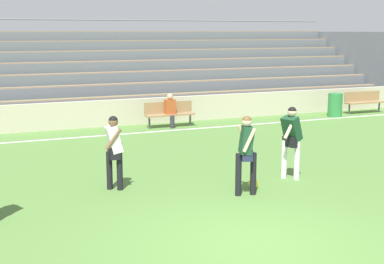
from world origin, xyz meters
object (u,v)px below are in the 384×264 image
(player_dark_trailing_run, at_px, (291,136))
(soccer_ball, at_px, (253,183))
(bleacher_stand, at_px, (151,69))
(trash_bin, at_px, (335,105))
(player_dark_challenging, at_px, (246,148))
(player_white_wide_left, at_px, (114,146))
(spectator_seated, at_px, (170,108))
(bench_near_wall_gap, at_px, (364,100))
(bench_far_left, at_px, (169,112))

(player_dark_trailing_run, relative_size, soccer_ball, 7.71)
(bleacher_stand, relative_size, trash_bin, 22.67)
(player_dark_challenging, xyz_separation_m, player_white_wide_left, (-2.43, 1.46, -0.05))
(player_dark_trailing_run, bearing_deg, spectator_seated, 91.14)
(bench_near_wall_gap, height_order, bench_far_left, same)
(player_dark_challenging, bearing_deg, spectator_seated, 80.28)
(bench_far_left, distance_m, player_dark_challenging, 8.50)
(player_white_wide_left, bearing_deg, player_dark_challenging, -31.04)
(bench_far_left, xyz_separation_m, player_white_wide_left, (-3.84, -6.91, 0.41))
(trash_bin, bearing_deg, bench_near_wall_gap, 11.28)
(bench_near_wall_gap, distance_m, trash_bin, 1.75)
(bench_far_left, distance_m, trash_bin, 6.99)
(bleacher_stand, height_order, spectator_seated, bleacher_stand)
(player_dark_challenging, height_order, soccer_ball, player_dark_challenging)
(bench_near_wall_gap, bearing_deg, bench_far_left, 180.00)
(trash_bin, relative_size, player_dark_trailing_run, 0.56)
(bench_near_wall_gap, bearing_deg, spectator_seated, -179.23)
(bleacher_stand, distance_m, player_white_wide_left, 12.43)
(bench_near_wall_gap, height_order, player_white_wide_left, player_white_wide_left)
(bench_near_wall_gap, relative_size, trash_bin, 1.91)
(bench_near_wall_gap, height_order, soccer_ball, bench_near_wall_gap)
(spectator_seated, bearing_deg, bench_far_left, 90.00)
(bench_near_wall_gap, xyz_separation_m, bench_far_left, (-8.69, 0.00, 0.00))
(player_dark_trailing_run, height_order, soccer_ball, player_dark_trailing_run)
(spectator_seated, relative_size, player_dark_trailing_run, 0.71)
(bench_far_left, bearing_deg, bleacher_stand, 79.12)
(bench_near_wall_gap, bearing_deg, player_dark_challenging, -140.36)
(trash_bin, distance_m, player_white_wide_left, 12.67)
(trash_bin, height_order, soccer_ball, trash_bin)
(soccer_ball, bearing_deg, bench_far_left, 82.69)
(bench_near_wall_gap, bearing_deg, player_dark_trailing_run, -138.16)
(bench_far_left, relative_size, player_dark_trailing_run, 1.06)
(bleacher_stand, relative_size, bench_far_left, 11.88)
(spectator_seated, height_order, player_dark_trailing_run, player_dark_trailing_run)
(trash_bin, height_order, spectator_seated, spectator_seated)
(player_dark_trailing_run, bearing_deg, bleacher_stand, 86.59)
(trash_bin, bearing_deg, player_white_wide_left, -148.74)
(trash_bin, distance_m, player_dark_trailing_run, 10.02)
(bleacher_stand, height_order, soccer_ball, bleacher_stand)
(trash_bin, bearing_deg, bench_far_left, 177.20)
(trash_bin, distance_m, spectator_seated, 6.99)
(bleacher_stand, relative_size, player_dark_challenging, 12.69)
(player_dark_trailing_run, bearing_deg, trash_bin, 46.93)
(player_dark_challenging, bearing_deg, player_dark_trailing_run, 24.81)
(spectator_seated, bearing_deg, bleacher_stand, 79.39)
(spectator_seated, height_order, player_white_wide_left, player_white_wide_left)
(spectator_seated, bearing_deg, player_dark_challenging, -99.72)
(bench_far_left, xyz_separation_m, player_dark_challenging, (-1.41, -8.37, 0.46))
(bleacher_stand, relative_size, soccer_ball, 97.17)
(bench_near_wall_gap, distance_m, bench_far_left, 8.69)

